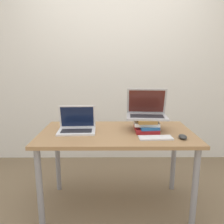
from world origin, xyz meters
name	(u,v)px	position (x,y,z in m)	size (l,w,h in m)	color
wall_back	(115,63)	(0.00, 1.50, 1.35)	(8.00, 0.05, 2.70)	silver
desk	(117,141)	(0.00, 0.36, 0.65)	(1.35, 0.72, 0.74)	#9E754C
laptop_left	(77,126)	(-0.35, 0.37, 0.79)	(0.34, 0.23, 0.23)	silver
book_stack	(146,124)	(0.27, 0.40, 0.80)	(0.23, 0.27, 0.12)	maroon
laptop_on_books	(147,111)	(0.27, 0.44, 0.91)	(0.38, 0.28, 0.26)	#B2B2B7
wireless_keyboard	(156,138)	(0.31, 0.18, 0.75)	(0.28, 0.12, 0.01)	silver
mouse	(183,137)	(0.53, 0.17, 0.76)	(0.06, 0.10, 0.03)	#2D2D2D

